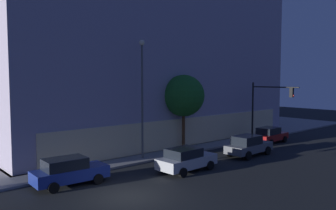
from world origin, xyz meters
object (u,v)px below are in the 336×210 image
traffic_light_far_corner (267,101)px  car_silver (186,159)px  modern_building (114,56)px  car_blue (69,171)px  street_lamp_sidewalk (142,86)px  sidewalk_tree (184,96)px  car_grey (248,145)px  car_red (270,135)px

traffic_light_far_corner → car_silver: traffic_light_far_corner is taller
modern_building → car_blue: size_ratio=7.05×
modern_building → car_silver: size_ratio=7.05×
street_lamp_sidewalk → sidewalk_tree: street_lamp_sidewalk is taller
street_lamp_sidewalk → car_blue: 9.05m
traffic_light_far_corner → car_grey: 8.33m
modern_building → car_red: 19.80m
street_lamp_sidewalk → car_silver: bearing=-87.7°
car_grey → car_red: size_ratio=1.06×
sidewalk_tree → car_blue: sidewalk_tree is taller
modern_building → sidewalk_tree: bearing=-94.6°
modern_building → traffic_light_far_corner: (8.26, -15.53, -4.95)m
car_silver → traffic_light_far_corner: bearing=11.9°
car_grey → car_red: (6.30, 2.06, -0.07)m
car_silver → car_grey: (7.10, 0.05, 0.04)m
street_lamp_sidewalk → car_grey: street_lamp_sidewalk is taller
modern_building → street_lamp_sidewalk: (-6.14, -13.82, -3.22)m
street_lamp_sidewalk → car_silver: 6.82m
modern_building → sidewalk_tree: modern_building is taller
traffic_light_far_corner → car_blue: (-21.62, -0.68, -3.20)m
street_lamp_sidewalk → car_silver: size_ratio=2.05×
traffic_light_far_corner → street_lamp_sidewalk: street_lamp_sidewalk is taller
street_lamp_sidewalk → car_blue: street_lamp_sidewalk is taller
car_blue → car_silver: (7.40, -2.31, -0.02)m
modern_building → car_grey: bearing=-86.4°
modern_building → sidewalk_tree: size_ratio=4.82×
car_blue → car_grey: bearing=-8.8°
car_silver → car_red: bearing=9.0°
traffic_light_far_corner → sidewalk_tree: 9.65m
sidewalk_tree → car_red: sidewalk_tree is taller
car_grey → car_red: bearing=18.1°
car_blue → modern_building: bearing=50.5°
car_blue → car_red: car_blue is taller
car_red → sidewalk_tree: bearing=158.6°
street_lamp_sidewalk → car_blue: bearing=-161.7°
modern_building → car_blue: (-13.35, -16.21, -8.15)m
car_silver → car_blue: bearing=162.7°
traffic_light_far_corner → car_red: size_ratio=1.34×
sidewalk_tree → car_silver: 8.33m
traffic_light_far_corner → car_red: bearing=-132.7°
traffic_light_far_corner → modern_building: bearing=118.0°
modern_building → sidewalk_tree: (-1.04, -13.09, -4.20)m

